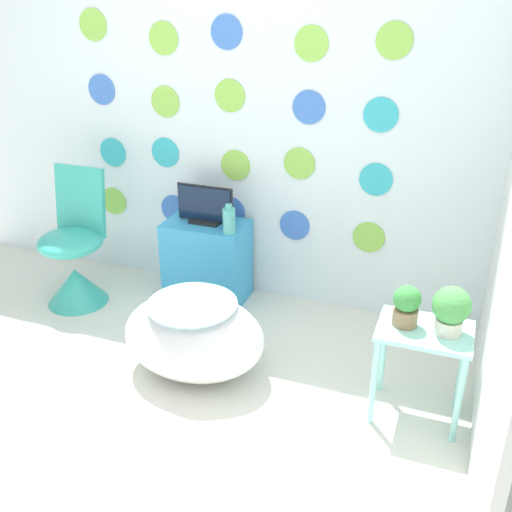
{
  "coord_description": "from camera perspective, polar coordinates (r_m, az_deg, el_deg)",
  "views": [
    {
      "loc": [
        1.47,
        -1.89,
        2.06
      ],
      "look_at": [
        0.47,
        0.78,
        0.7
      ],
      "focal_mm": 42.0,
      "sensor_mm": 36.0,
      "label": 1
    }
  ],
  "objects": [
    {
      "name": "wall_back_dotted",
      "position": [
        3.9,
        -2.17,
        14.24
      ],
      "size": [
        4.33,
        0.05,
        2.6
      ],
      "color": "white",
      "rests_on": "ground_plane"
    },
    {
      "name": "potted_plant_left",
      "position": [
        2.95,
        14.13,
        -4.56
      ],
      "size": [
        0.13,
        0.13,
        0.21
      ],
      "color": "#8C6B4C",
      "rests_on": "side_table"
    },
    {
      "name": "chair",
      "position": [
        4.19,
        -16.9,
        -0.63
      ],
      "size": [
        0.43,
        0.43,
        0.91
      ],
      "color": "#38B2A3",
      "rests_on": "ground_plane"
    },
    {
      "name": "tv_cabinet",
      "position": [
        4.08,
        -4.68,
        -0.43
      ],
      "size": [
        0.54,
        0.34,
        0.56
      ],
      "color": "#389ED6",
      "rests_on": "ground_plane"
    },
    {
      "name": "vase",
      "position": [
        3.76,
        -2.59,
        3.4
      ],
      "size": [
        0.08,
        0.08,
        0.2
      ],
      "color": "#51B2AD",
      "rests_on": "tv_cabinet"
    },
    {
      "name": "bathtub",
      "position": [
        3.37,
        -5.94,
        -7.56
      ],
      "size": [
        0.81,
        0.6,
        0.45
      ],
      "color": "white",
      "rests_on": "ground_plane"
    },
    {
      "name": "side_table",
      "position": [
        3.05,
        15.59,
        -8.36
      ],
      "size": [
        0.45,
        0.33,
        0.51
      ],
      "color": "#99E0D8",
      "rests_on": "ground_plane"
    },
    {
      "name": "tv",
      "position": [
        3.93,
        -4.87,
        4.7
      ],
      "size": [
        0.39,
        0.12,
        0.25
      ],
      "color": "black",
      "rests_on": "tv_cabinet"
    },
    {
      "name": "ground_plane",
      "position": [
        3.16,
        -13.67,
        -16.1
      ],
      "size": [
        12.0,
        12.0,
        0.0
      ],
      "primitive_type": "plane",
      "color": "silver"
    },
    {
      "name": "potted_plant_right",
      "position": [
        2.93,
        18.09,
        -4.8
      ],
      "size": [
        0.18,
        0.18,
        0.24
      ],
      "color": "beige",
      "rests_on": "side_table"
    }
  ]
}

